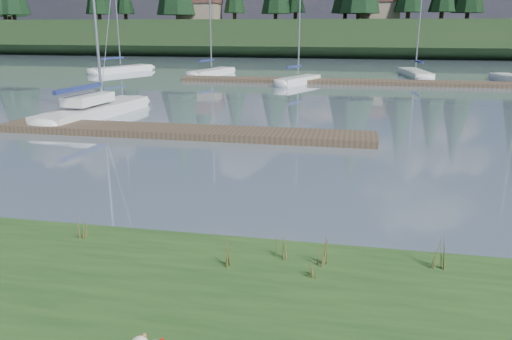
# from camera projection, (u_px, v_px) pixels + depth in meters

# --- Properties ---
(ground) EXTENTS (200.00, 200.00, 0.00)m
(ground) POSITION_uv_depth(u_px,v_px,m) (316.00, 83.00, 39.94)
(ground) COLOR gray
(ground) RESTS_ON ground
(ridge) EXTENTS (200.00, 20.00, 5.00)m
(ridge) POSITION_uv_depth(u_px,v_px,m) (338.00, 38.00, 79.77)
(ridge) COLOR black
(ridge) RESTS_ON ground
(sailboat_main) EXTENTS (2.62, 8.78, 12.45)m
(sailboat_main) POSITION_uv_depth(u_px,v_px,m) (102.00, 107.00, 25.56)
(sailboat_main) COLOR white
(sailboat_main) RESTS_ON ground
(dock_near) EXTENTS (16.00, 2.00, 0.30)m
(dock_near) POSITION_uv_depth(u_px,v_px,m) (181.00, 132.00, 20.85)
(dock_near) COLOR #4C3D2C
(dock_near) RESTS_ON ground
(dock_far) EXTENTS (26.00, 2.20, 0.30)m
(dock_far) POSITION_uv_depth(u_px,v_px,m) (342.00, 82.00, 39.53)
(dock_far) COLOR #4C3D2C
(dock_far) RESTS_ON ground
(sailboat_bg_0) EXTENTS (4.57, 7.59, 11.15)m
(sailboat_bg_0) POSITION_uv_depth(u_px,v_px,m) (126.00, 68.00, 49.52)
(sailboat_bg_0) COLOR white
(sailboat_bg_0) RESTS_ON ground
(sailboat_bg_1) EXTENTS (3.22, 7.05, 10.48)m
(sailboat_bg_1) POSITION_uv_depth(u_px,v_px,m) (215.00, 71.00, 46.30)
(sailboat_bg_1) COLOR white
(sailboat_bg_1) RESTS_ON ground
(sailboat_bg_2) EXTENTS (3.42, 5.95, 9.19)m
(sailboat_bg_2) POSITION_uv_depth(u_px,v_px,m) (301.00, 79.00, 39.39)
(sailboat_bg_2) COLOR white
(sailboat_bg_2) RESTS_ON ground
(sailboat_bg_3) EXTENTS (2.58, 8.14, 11.76)m
(sailboat_bg_3) POSITION_uv_depth(u_px,v_px,m) (413.00, 72.00, 45.32)
(sailboat_bg_3) COLOR white
(sailboat_bg_3) RESTS_ON ground
(weed_0) EXTENTS (0.17, 0.14, 0.57)m
(weed_0) POSITION_uv_depth(u_px,v_px,m) (225.00, 253.00, 8.71)
(weed_0) COLOR #475B23
(weed_0) RESTS_ON bank
(weed_1) EXTENTS (0.17, 0.14, 0.49)m
(weed_1) POSITION_uv_depth(u_px,v_px,m) (281.00, 248.00, 9.01)
(weed_1) COLOR #475B23
(weed_1) RESTS_ON bank
(weed_2) EXTENTS (0.17, 0.14, 0.71)m
(weed_2) POSITION_uv_depth(u_px,v_px,m) (322.00, 249.00, 8.74)
(weed_2) COLOR #475B23
(weed_2) RESTS_ON bank
(weed_3) EXTENTS (0.17, 0.14, 0.57)m
(weed_3) POSITION_uv_depth(u_px,v_px,m) (84.00, 226.00, 9.88)
(weed_3) COLOR #475B23
(weed_3) RESTS_ON bank
(weed_4) EXTENTS (0.17, 0.14, 0.36)m
(weed_4) POSITION_uv_depth(u_px,v_px,m) (315.00, 269.00, 8.35)
(weed_4) COLOR #475B23
(weed_4) RESTS_ON bank
(weed_5) EXTENTS (0.17, 0.14, 0.63)m
(weed_5) POSITION_uv_depth(u_px,v_px,m) (439.00, 253.00, 8.65)
(weed_5) COLOR #475B23
(weed_5) RESTS_ON bank
(mud_lip) EXTENTS (60.00, 0.50, 0.14)m
(mud_lip) POSITION_uv_depth(u_px,v_px,m) (195.00, 248.00, 10.14)
(mud_lip) COLOR #33281C
(mud_lip) RESTS_ON ground
(house_0) EXTENTS (6.30, 5.30, 4.65)m
(house_0) POSITION_uv_depth(u_px,v_px,m) (200.00, 7.00, 79.68)
(house_0) COLOR gray
(house_0) RESTS_ON ridge
(house_1) EXTENTS (6.30, 5.30, 4.65)m
(house_1) POSITION_uv_depth(u_px,v_px,m) (379.00, 6.00, 75.43)
(house_1) COLOR gray
(house_1) RESTS_ON ridge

